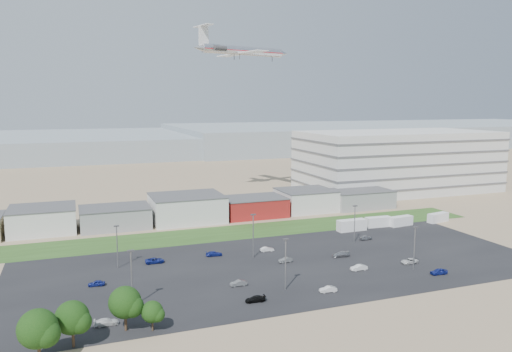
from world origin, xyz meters
name	(u,v)px	position (x,y,z in m)	size (l,w,h in m)	color
ground	(302,300)	(0.00, 0.00, 0.00)	(700.00, 700.00, 0.00)	#95815F
parking_lot	(284,265)	(5.00, 20.00, 0.01)	(120.00, 50.00, 0.01)	black
grass_strip	(223,233)	(0.00, 52.00, 0.01)	(160.00, 16.00, 0.02)	#2C4A1C
hills_backdrop	(176,144)	(40.00, 315.00, 4.50)	(700.00, 200.00, 9.00)	gray
building_row	(152,211)	(-17.00, 71.00, 4.00)	(170.00, 20.00, 8.00)	silver
parking_garage	(397,161)	(90.00, 95.00, 12.50)	(80.00, 40.00, 25.00)	silver
box_trailer_a	(352,225)	(36.07, 41.86, 1.63)	(8.71, 2.72, 3.27)	silver
box_trailer_b	(378,222)	(46.06, 43.18, 1.49)	(7.92, 2.48, 2.97)	silver
box_trailer_c	(401,221)	(53.17, 41.87, 1.44)	(7.70, 2.40, 2.89)	silver
box_trailer_d	(438,218)	(67.00, 41.81, 1.41)	(7.50, 2.34, 2.81)	silver
tree_left	(38,333)	(-44.98, -7.53, 4.53)	(6.04, 6.04, 9.06)	black
tree_mid	(72,321)	(-40.41, -4.19, 4.12)	(5.50, 5.50, 8.25)	black
tree_right	(125,306)	(-32.34, -1.29, 4.23)	(5.64, 5.64, 8.46)	black
tree_near	(152,314)	(-28.27, -2.94, 2.87)	(3.82, 3.82, 5.73)	black
lightpole_front_l	(132,279)	(-30.18, 8.04, 5.34)	(1.26, 0.52, 10.68)	slate
lightpole_front_m	(285,264)	(-0.70, 6.12, 5.22)	(1.23, 0.51, 10.44)	slate
lightpole_front_r	(414,248)	(30.84, 7.10, 4.91)	(1.15, 0.48, 9.81)	slate
lightpole_back_l	(117,247)	(-30.69, 31.35, 4.89)	(1.15, 0.48, 9.78)	slate
lightpole_back_m	(253,236)	(0.52, 28.02, 5.31)	(1.25, 0.52, 10.63)	slate
lightpole_back_r	(355,224)	(30.20, 30.86, 5.01)	(1.18, 0.49, 10.02)	slate
airliner	(243,51)	(24.78, 105.26, 56.75)	(43.19, 29.45, 12.76)	silver
parked_car_0	(409,261)	(32.86, 11.11, 0.57)	(1.90, 4.11, 1.14)	silver
parked_car_1	(359,268)	(19.29, 11.05, 0.63)	(1.34, 3.83, 1.26)	silver
parked_car_2	(439,271)	(34.09, 2.71, 0.65)	(1.53, 3.81, 1.30)	navy
parked_car_3	(255,299)	(-8.41, 2.46, 0.56)	(1.57, 3.85, 1.12)	black
parked_car_4	(238,283)	(-8.75, 11.38, 0.57)	(1.21, 3.46, 1.14)	#595B5E
parked_car_5	(97,283)	(-35.80, 21.36, 0.57)	(1.35, 3.34, 1.14)	navy
parked_car_6	(214,254)	(-8.02, 32.40, 0.58)	(1.62, 3.98, 1.16)	navy
parked_car_7	(285,260)	(6.28, 21.88, 0.56)	(1.18, 3.39, 1.12)	#595B5E
parked_car_8	(366,238)	(34.53, 31.95, 0.62)	(1.46, 3.63, 1.24)	#A5A5AA
parked_car_9	(155,261)	(-22.38, 31.94, 0.61)	(2.03, 4.40, 1.22)	navy
parked_car_10	(106,322)	(-35.20, 1.85, 0.58)	(1.63, 4.00, 1.16)	silver
parked_car_11	(267,249)	(5.45, 31.40, 0.57)	(1.21, 3.46, 1.14)	silver
parked_car_12	(341,254)	(20.54, 21.14, 0.62)	(1.74, 4.28, 1.24)	#A5A5AA
parked_car_13	(328,289)	(6.66, 2.00, 0.57)	(1.21, 3.46, 1.14)	silver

